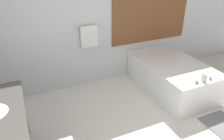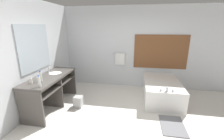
{
  "view_description": "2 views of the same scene",
  "coord_description": "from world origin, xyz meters",
  "px_view_note": "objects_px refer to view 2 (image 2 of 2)",
  "views": [
    {
      "loc": [
        -1.48,
        -1.45,
        2.26
      ],
      "look_at": [
        -0.31,
        1.13,
        0.79
      ],
      "focal_mm": 35.0,
      "sensor_mm": 36.0,
      "label": 1
    },
    {
      "loc": [
        0.28,
        -2.86,
        2.07
      ],
      "look_at": [
        -0.39,
        1.03,
        0.9
      ],
      "focal_mm": 24.0,
      "sensor_mm": 36.0,
      "label": 2
    }
  ],
  "objects_px": {
    "water_bottle_1": "(41,76)",
    "waste_bin": "(78,102)",
    "soap_dispenser": "(31,81)",
    "bathtub": "(161,89)",
    "water_bottle_2": "(39,81)"
  },
  "relations": [
    {
      "from": "water_bottle_1",
      "to": "water_bottle_2",
      "type": "bearing_deg",
      "value": -59.49
    },
    {
      "from": "bathtub",
      "to": "waste_bin",
      "type": "bearing_deg",
      "value": -158.76
    },
    {
      "from": "soap_dispenser",
      "to": "water_bottle_1",
      "type": "bearing_deg",
      "value": 56.44
    },
    {
      "from": "water_bottle_1",
      "to": "water_bottle_2",
      "type": "height_order",
      "value": "water_bottle_2"
    },
    {
      "from": "water_bottle_2",
      "to": "waste_bin",
      "type": "distance_m",
      "value": 1.23
    },
    {
      "from": "soap_dispenser",
      "to": "bathtub",
      "type": "bearing_deg",
      "value": 26.55
    },
    {
      "from": "bathtub",
      "to": "water_bottle_2",
      "type": "distance_m",
      "value": 3.23
    },
    {
      "from": "soap_dispenser",
      "to": "waste_bin",
      "type": "relative_size",
      "value": 0.52
    },
    {
      "from": "water_bottle_1",
      "to": "waste_bin",
      "type": "distance_m",
      "value": 1.15
    },
    {
      "from": "water_bottle_2",
      "to": "water_bottle_1",
      "type": "bearing_deg",
      "value": 120.51
    },
    {
      "from": "water_bottle_1",
      "to": "waste_bin",
      "type": "height_order",
      "value": "water_bottle_1"
    },
    {
      "from": "water_bottle_1",
      "to": "soap_dispenser",
      "type": "bearing_deg",
      "value": -123.56
    },
    {
      "from": "waste_bin",
      "to": "water_bottle_2",
      "type": "bearing_deg",
      "value": -121.84
    },
    {
      "from": "water_bottle_2",
      "to": "soap_dispenser",
      "type": "height_order",
      "value": "water_bottle_2"
    },
    {
      "from": "water_bottle_1",
      "to": "soap_dispenser",
      "type": "xyz_separation_m",
      "value": [
        -0.12,
        -0.18,
        -0.05
      ]
    }
  ]
}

